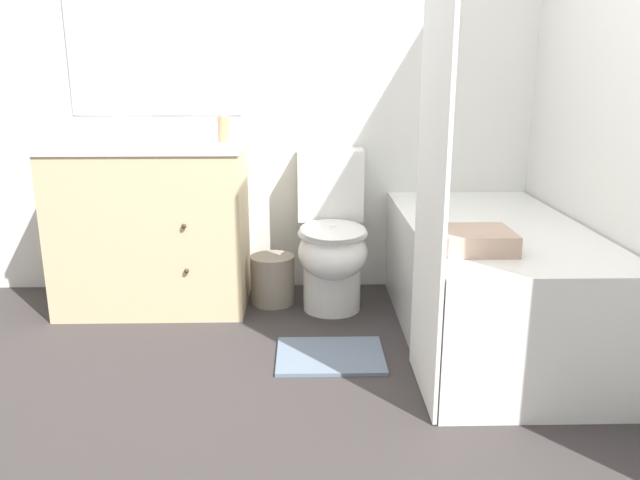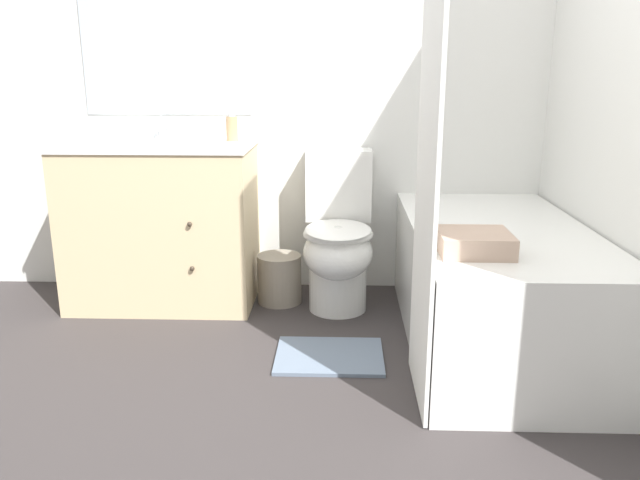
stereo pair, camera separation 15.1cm
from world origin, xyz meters
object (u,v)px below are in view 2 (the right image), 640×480
sink_faucet (166,132)px  hand_towel_folded (84,138)px  tissue_box (186,133)px  bath_mat (329,356)px  bath_towel_folded (474,243)px  bathtub (495,285)px  toilet (338,240)px  vanity_cabinet (163,222)px  wastebasket (279,279)px  soap_dispenser (232,128)px

sink_faucet → hand_towel_folded: size_ratio=0.61×
tissue_box → bath_mat: size_ratio=0.25×
tissue_box → bath_towel_folded: size_ratio=0.43×
bathtub → toilet: bearing=149.8°
bath_towel_folded → vanity_cabinet: bearing=148.4°
hand_towel_folded → toilet: bearing=2.4°
wastebasket → bath_mat: bearing=-67.2°
wastebasket → hand_towel_folded: bearing=-173.3°
hand_towel_folded → vanity_cabinet: bearing=19.1°
toilet → hand_towel_folded: 1.36m
soap_dispenser → bathtub: bearing=-22.5°
bathtub → hand_towel_folded: size_ratio=6.48×
vanity_cabinet → bath_mat: vanity_cabinet is taller
tissue_box → bath_towel_folded: bearing=-35.5°
vanity_cabinet → hand_towel_folded: bearing=-160.9°
soap_dispenser → hand_towel_folded: (-0.71, -0.16, -0.04)m
wastebasket → bath_mat: wastebasket is taller
sink_faucet → bath_towel_folded: bearing=-36.3°
bathtub → bath_towel_folded: 0.55m
bath_mat → tissue_box: bearing=136.6°
wastebasket → soap_dispenser: soap_dispenser is taller
sink_faucet → bath_towel_folded: (1.45, -1.06, -0.31)m
wastebasket → soap_dispenser: 0.83m
wastebasket → hand_towel_folded: (-0.94, -0.11, 0.76)m
sink_faucet → bathtub: size_ratio=0.09×
toilet → bathtub: 0.83m
wastebasket → sink_faucet: bearing=164.0°
bathtub → bath_towel_folded: size_ratio=5.59×
sink_faucet → hand_towel_folded: bearing=-138.9°
soap_dispenser → bath_mat: size_ratio=0.33×
wastebasket → hand_towel_folded: size_ratio=1.13×
toilet → bathtub: (0.71, -0.42, -0.09)m
soap_dispenser → hand_towel_folded: 0.73m
sink_faucet → toilet: size_ratio=0.18×
sink_faucet → tissue_box: 0.19m
tissue_box → vanity_cabinet: bearing=-162.4°
toilet → wastebasket: bearing=169.3°
hand_towel_folded → bath_mat: bearing=-24.6°
vanity_cabinet → toilet: (0.93, -0.06, -0.07)m
bathtub → bath_mat: (-0.75, -0.20, -0.27)m
vanity_cabinet → bath_mat: 1.20m
wastebasket → hand_towel_folded: 1.22m
soap_dispenser → bath_towel_folded: soap_dispenser is taller
bathtub → wastebasket: 1.14m
soap_dispenser → hand_towel_folded: size_ratio=0.67×
wastebasket → tissue_box: (-0.48, 0.05, 0.77)m
vanity_cabinet → bath_towel_folded: 1.70m
bath_towel_folded → bath_mat: 0.83m
vanity_cabinet → bath_towel_folded: vanity_cabinet is taller
sink_faucet → bath_mat: sink_faucet is taller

